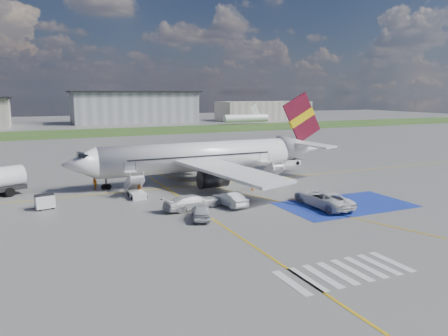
{
  "coord_description": "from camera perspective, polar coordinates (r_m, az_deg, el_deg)",
  "views": [
    {
      "loc": [
        -20.6,
        -39.74,
        11.84
      ],
      "look_at": [
        -0.6,
        4.07,
        3.5
      ],
      "focal_mm": 35.0,
      "sensor_mm": 36.0,
      "label": 1
    }
  ],
  "objects": [
    {
      "name": "airliner",
      "position": [
        58.72,
        -2.16,
        1.55
      ],
      "size": [
        36.81,
        32.95,
        11.92
      ],
      "color": "white",
      "rests_on": "ground"
    },
    {
      "name": "crew_aft",
      "position": [
        53.56,
        3.76,
        -2.12
      ],
      "size": [
        0.61,
        0.98,
        1.55
      ],
      "primitive_type": "imported",
      "rotation": [
        0.0,
        0.0,
        1.85
      ],
      "color": "orange",
      "rests_on": "ground"
    },
    {
      "name": "airstairs_fwd",
      "position": [
        50.95,
        -11.36,
        -3.09
      ],
      "size": [
        1.9,
        5.2,
        3.6
      ],
      "color": "white",
      "rests_on": "ground"
    },
    {
      "name": "van_white_a",
      "position": [
        47.08,
        12.74,
        -3.55
      ],
      "size": [
        2.86,
        6.12,
        2.29
      ],
      "primitive_type": "imported",
      "rotation": [
        0.0,
        0.0,
        3.13
      ],
      "color": "silver",
      "rests_on": "ground"
    },
    {
      "name": "staging_box",
      "position": [
        48.52,
        15.59,
        -4.66
      ],
      "size": [
        14.0,
        8.0,
        0.01
      ],
      "primitive_type": "cube",
      "color": "#192F99",
      "rests_on": "ground"
    },
    {
      "name": "ground",
      "position": [
        46.3,
        2.78,
        -5.0
      ],
      "size": [
        400.0,
        400.0,
        0.0
      ],
      "primitive_type": "plane",
      "color": "#60605E",
      "rests_on": "ground"
    },
    {
      "name": "crosswalk",
      "position": [
        31.08,
        15.45,
        -12.93
      ],
      "size": [
        9.0,
        4.0,
        0.01
      ],
      "color": "silver",
      "rests_on": "ground"
    },
    {
      "name": "taxiway_line_main",
      "position": [
        56.93,
        -2.77,
        -2.18
      ],
      "size": [
        120.0,
        0.2,
        0.01
      ],
      "primitive_type": "cube",
      "color": "gold",
      "rests_on": "ground"
    },
    {
      "name": "belt_loader",
      "position": [
        73.01,
        8.03,
        0.72
      ],
      "size": [
        5.43,
        2.04,
        1.62
      ],
      "rotation": [
        0.0,
        0.0,
        -0.0
      ],
      "color": "white",
      "rests_on": "ground"
    },
    {
      "name": "grass_strip",
      "position": [
        136.82,
        -15.83,
        4.49
      ],
      "size": [
        400.0,
        30.0,
        0.01
      ],
      "primitive_type": "cube",
      "color": "#2D4C1E",
      "rests_on": "ground"
    },
    {
      "name": "crew_fwd",
      "position": [
        52.45,
        -10.91,
        -2.43
      ],
      "size": [
        0.74,
        0.6,
        1.75
      ],
      "primitive_type": "imported",
      "rotation": [
        0.0,
        0.0,
        0.34
      ],
      "color": "orange",
      "rests_on": "ground"
    },
    {
      "name": "van_white_b",
      "position": [
        45.21,
        -4.04,
        -4.11
      ],
      "size": [
        5.28,
        3.01,
        1.95
      ],
      "primitive_type": "imported",
      "rotation": [
        0.0,
        0.0,
        1.78
      ],
      "color": "silver",
      "rests_on": "ground"
    },
    {
      "name": "airstairs_aft",
      "position": [
        57.87,
        6.76,
        -1.42
      ],
      "size": [
        1.9,
        5.2,
        3.6
      ],
      "color": "white",
      "rests_on": "ground"
    },
    {
      "name": "car_silver_b",
      "position": [
        46.16,
        0.79,
        -4.04
      ],
      "size": [
        2.33,
        4.9,
        1.55
      ],
      "primitive_type": "imported",
      "rotation": [
        0.0,
        0.0,
        3.29
      ],
      "color": "silver",
      "rests_on": "ground"
    },
    {
      "name": "terminal_east",
      "position": [
        193.23,
        5.18,
        7.46
      ],
      "size": [
        40.0,
        16.0,
        8.0
      ],
      "primitive_type": "cube",
      "color": "#9C9686",
      "rests_on": "ground"
    },
    {
      "name": "taxiway_line_diag",
      "position": [
        56.93,
        -2.77,
        -2.18
      ],
      "size": [
        20.71,
        56.45,
        0.01
      ],
      "primitive_type": "cube",
      "rotation": [
        0.0,
        0.0,
        0.35
      ],
      "color": "gold",
      "rests_on": "ground"
    },
    {
      "name": "taxiway_line_cross",
      "position": [
        35.61,
        3.0,
        -9.6
      ],
      "size": [
        0.2,
        60.0,
        0.01
      ],
      "primitive_type": "cube",
      "color": "gold",
      "rests_on": "ground"
    },
    {
      "name": "crew_nose",
      "position": [
        56.19,
        -16.55,
        -1.95
      ],
      "size": [
        0.79,
        0.89,
        1.54
      ],
      "primitive_type": "imported",
      "rotation": [
        0.0,
        0.0,
        -1.25
      ],
      "color": "orange",
      "rests_on": "ground"
    },
    {
      "name": "gpu_cart",
      "position": [
        48.58,
        -22.37,
        -4.18
      ],
      "size": [
        2.06,
        1.53,
        1.55
      ],
      "rotation": [
        0.0,
        0.0,
        0.19
      ],
      "color": "white",
      "rests_on": "ground"
    },
    {
      "name": "car_silver_a",
      "position": [
        41.54,
        -2.99,
        -5.69
      ],
      "size": [
        3.04,
        4.67,
        1.48
      ],
      "primitive_type": "imported",
      "rotation": [
        0.0,
        0.0,
        2.82
      ],
      "color": "silver",
      "rests_on": "ground"
    },
    {
      "name": "terminal_centre",
      "position": [
        179.49,
        -11.56,
        7.76
      ],
      "size": [
        48.0,
        18.0,
        12.0
      ],
      "primitive_type": "cube",
      "color": "gray",
      "rests_on": "ground"
    }
  ]
}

